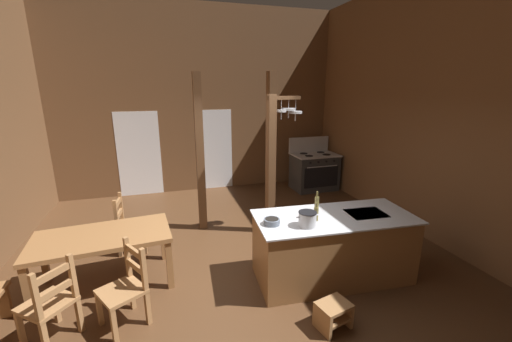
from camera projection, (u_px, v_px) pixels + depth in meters
ground_plane at (242, 278)px, 4.52m from camera, size 7.62×8.99×0.10m
wall_back at (200, 101)px, 7.76m from camera, size 7.62×0.14×4.51m
wall_right at (457, 111)px, 4.88m from camera, size 0.14×8.99×4.51m
glazed_door_back_left at (139, 154)px, 7.59m from camera, size 1.00×0.01×2.05m
glazed_panel_back_right at (216, 150)px, 8.11m from camera, size 0.84×0.01×2.05m
kitchen_island at (333, 247)px, 4.36m from camera, size 2.22×1.11×0.93m
stove_range at (314, 171)px, 8.17m from camera, size 1.16×0.84×1.32m
support_post_with_pot_rack at (273, 150)px, 5.49m from camera, size 0.68×0.28×2.86m
support_post_center at (200, 155)px, 5.64m from camera, size 0.14×0.14×2.86m
step_stool at (333, 313)px, 3.49m from camera, size 0.41×0.36×0.30m
dining_table at (103, 241)px, 4.13m from camera, size 1.77×1.05×0.74m
ladderback_chair_near_window at (50, 304)px, 3.24m from camera, size 0.62×0.62×0.95m
ladderback_chair_by_post at (129, 225)px, 5.08m from camera, size 0.48×0.48×0.95m
ladderback_chair_at_table_end at (126, 287)px, 3.50m from camera, size 0.60×0.60×0.95m
stockpot_on_counter at (307, 219)px, 3.91m from camera, size 0.30×0.23×0.19m
mixing_bowl_on_counter at (272, 222)px, 3.97m from camera, size 0.21×0.21×0.08m
bottle_tall_on_counter at (316, 213)px, 4.07m from camera, size 0.06×0.06×0.24m
bottle_short_on_counter at (317, 203)px, 4.37m from camera, size 0.06×0.06×0.29m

